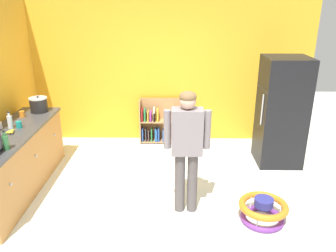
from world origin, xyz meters
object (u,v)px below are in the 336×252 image
Objects in this scene: refrigerator at (281,112)px; teal_cup at (19,125)px; standing_person at (187,142)px; baby_walker at (263,210)px; clear_bottle at (10,121)px; green_glass_bottle at (6,142)px; bookshelf at (158,123)px; banana_bunch at (11,131)px; orange_cup at (22,114)px; kitchen_counter at (15,163)px; crock_pot at (39,105)px.

refrigerator reaches higher than teal_cup.
baby_walker is at bearing -13.54° from standing_person.
teal_cup is (0.11, 0.01, -0.05)m from clear_bottle.
clear_bottle is 1.00× the size of green_glass_bottle.
refrigerator reaches higher than clear_bottle.
bookshelf is at bearing 101.31° from standing_person.
refrigerator reaches higher than banana_bunch.
clear_bottle is at bearing -85.42° from orange_cup.
banana_bunch is at bearing -135.80° from bookshelf.
baby_walker is 3.47m from banana_bunch.
baby_walker is 3.79m from orange_cup.
teal_cup reaches higher than banana_bunch.
green_glass_bottle is 2.59× the size of orange_cup.
baby_walker is 2.46× the size of green_glass_bottle.
refrigerator is 11.42× the size of banana_bunch.
teal_cup reaches higher than kitchen_counter.
crock_pot is 1.14× the size of clear_bottle.
bookshelf is at bearing 54.13° from green_glass_bottle.
green_glass_bottle is 2.59× the size of teal_cup.
green_glass_bottle is at bearing -77.21° from teal_cup.
refrigerator reaches higher than bookshelf.
orange_cup is (-3.46, 1.33, 0.79)m from baby_walker.
crock_pot is 0.73m from teal_cup.
crock_pot is at bearing 57.71° from orange_cup.
kitchen_counter is 9.60× the size of clear_bottle.
standing_person reaches higher than clear_bottle.
bookshelf reaches higher than baby_walker.
kitchen_counter is at bearing 111.91° from green_glass_bottle.
banana_bunch reaches higher than kitchen_counter.
kitchen_counter is 3.91× the size of baby_walker.
baby_walker is at bearing -11.21° from banana_bunch.
clear_bottle reaches higher than teal_cup.
bookshelf is 2.58m from teal_cup.
baby_walker is 3.87× the size of banana_bunch.
kitchen_counter reaches higher than bookshelf.
bookshelf is 5.45× the size of banana_bunch.
crock_pot is at bearing 154.10° from baby_walker.
bookshelf is at bearing 39.66° from clear_bottle.
orange_cup is (-2.05, -1.19, 0.58)m from bookshelf.
refrigerator is 7.24× the size of clear_bottle.
bookshelf is at bearing 30.10° from orange_cup.
refrigerator is 2.95× the size of baby_walker.
clear_bottle is at bearing -140.34° from bookshelf.
kitchen_counter reaches higher than baby_walker.
green_glass_bottle is (0.15, -1.47, -0.02)m from crock_pot.
refrigerator is at bearing -22.17° from bookshelf.
baby_walker is at bearing -14.04° from clear_bottle.
baby_walker is at bearing -25.90° from crock_pot.
refrigerator reaches higher than green_glass_bottle.
orange_cup is at bearing 99.00° from kitchen_counter.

